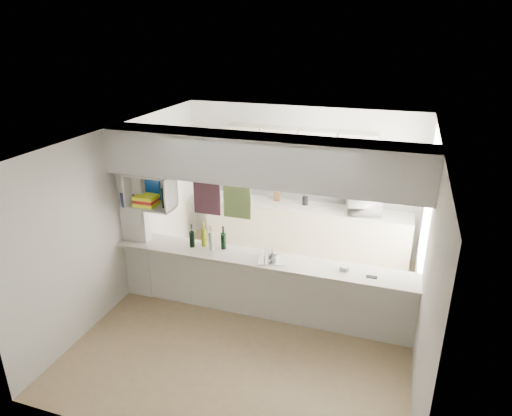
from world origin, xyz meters
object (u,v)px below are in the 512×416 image
at_px(bowl, 367,195).
at_px(wine_bottles, 208,239).
at_px(dish_rack, 271,256).
at_px(microwave, 364,205).

distance_m(bowl, wine_bottles, 2.85).
xyz_separation_m(dish_rack, wine_bottles, (-0.96, 0.09, 0.06)).
distance_m(bowl, dish_rack, 2.37).
relative_size(dish_rack, wine_bottles, 0.83).
xyz_separation_m(bowl, dish_rack, (-1.04, -2.12, -0.25)).
bearing_deg(microwave, dish_rack, 50.73).
xyz_separation_m(bowl, wine_bottles, (-2.00, -2.02, -0.20)).
height_order(microwave, wine_bottles, wine_bottles).
distance_m(microwave, wine_bottles, 2.80).
xyz_separation_m(microwave, bowl, (0.04, 0.02, 0.18)).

